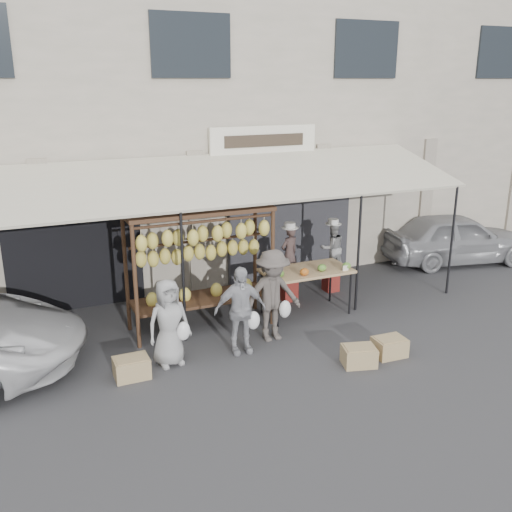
{
  "coord_description": "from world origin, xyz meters",
  "views": [
    {
      "loc": [
        -3.51,
        -7.68,
        4.38
      ],
      "look_at": [
        0.46,
        1.4,
        1.3
      ],
      "focal_mm": 40.0,
      "sensor_mm": 36.0,
      "label": 1
    }
  ],
  "objects_px": {
    "vendor_right": "(332,248)",
    "customer_right": "(272,296)",
    "banana_rack": "(200,246)",
    "vendor_left": "(289,254)",
    "customer_mid": "(240,310)",
    "customer_left": "(169,323)",
    "sedan": "(457,238)",
    "produce_table": "(307,272)",
    "crate_far": "(132,368)",
    "crate_near_b": "(389,347)",
    "crate_near_a": "(359,356)"
  },
  "relations": [
    {
      "from": "vendor_left",
      "to": "crate_far",
      "type": "height_order",
      "value": "vendor_left"
    },
    {
      "from": "vendor_right",
      "to": "crate_near_b",
      "type": "relative_size",
      "value": 2.17
    },
    {
      "from": "banana_rack",
      "to": "customer_mid",
      "type": "bearing_deg",
      "value": -76.97
    },
    {
      "from": "vendor_right",
      "to": "customer_right",
      "type": "relative_size",
      "value": 0.68
    },
    {
      "from": "customer_right",
      "to": "crate_near_a",
      "type": "relative_size",
      "value": 3.17
    },
    {
      "from": "sedan",
      "to": "customer_right",
      "type": "bearing_deg",
      "value": 121.63
    },
    {
      "from": "vendor_left",
      "to": "customer_right",
      "type": "bearing_deg",
      "value": 37.47
    },
    {
      "from": "crate_far",
      "to": "banana_rack",
      "type": "bearing_deg",
      "value": 39.54
    },
    {
      "from": "sedan",
      "to": "customer_left",
      "type": "bearing_deg",
      "value": 118.27
    },
    {
      "from": "customer_mid",
      "to": "produce_table",
      "type": "bearing_deg",
      "value": 33.88
    },
    {
      "from": "vendor_right",
      "to": "crate_near_b",
      "type": "distance_m",
      "value": 3.2
    },
    {
      "from": "customer_right",
      "to": "produce_table",
      "type": "bearing_deg",
      "value": 31.78
    },
    {
      "from": "customer_right",
      "to": "crate_near_b",
      "type": "relative_size",
      "value": 3.18
    },
    {
      "from": "banana_rack",
      "to": "produce_table",
      "type": "bearing_deg",
      "value": -5.33
    },
    {
      "from": "banana_rack",
      "to": "crate_near_a",
      "type": "bearing_deg",
      "value": -52.21
    },
    {
      "from": "produce_table",
      "to": "crate_near_b",
      "type": "relative_size",
      "value": 3.3
    },
    {
      "from": "customer_mid",
      "to": "crate_near_a",
      "type": "bearing_deg",
      "value": -32.17
    },
    {
      "from": "vendor_left",
      "to": "vendor_right",
      "type": "bearing_deg",
      "value": 169.65
    },
    {
      "from": "crate_near_a",
      "to": "vendor_right",
      "type": "bearing_deg",
      "value": 66.89
    },
    {
      "from": "banana_rack",
      "to": "crate_far",
      "type": "height_order",
      "value": "banana_rack"
    },
    {
      "from": "crate_far",
      "to": "customer_mid",
      "type": "bearing_deg",
      "value": 4.11
    },
    {
      "from": "customer_right",
      "to": "banana_rack",
      "type": "bearing_deg",
      "value": 132.71
    },
    {
      "from": "vendor_left",
      "to": "vendor_right",
      "type": "xyz_separation_m",
      "value": [
        1.08,
        0.13,
        -0.04
      ]
    },
    {
      "from": "banana_rack",
      "to": "crate_far",
      "type": "distance_m",
      "value": 2.49
    },
    {
      "from": "customer_right",
      "to": "sedan",
      "type": "bearing_deg",
      "value": 16.89
    },
    {
      "from": "vendor_right",
      "to": "vendor_left",
      "type": "bearing_deg",
      "value": 11.13
    },
    {
      "from": "vendor_left",
      "to": "produce_table",
      "type": "bearing_deg",
      "value": 72.05
    },
    {
      "from": "vendor_right",
      "to": "customer_left",
      "type": "height_order",
      "value": "vendor_right"
    },
    {
      "from": "banana_rack",
      "to": "vendor_left",
      "type": "height_order",
      "value": "banana_rack"
    },
    {
      "from": "produce_table",
      "to": "customer_right",
      "type": "height_order",
      "value": "customer_right"
    },
    {
      "from": "crate_far",
      "to": "sedan",
      "type": "bearing_deg",
      "value": 16.41
    },
    {
      "from": "vendor_left",
      "to": "vendor_right",
      "type": "distance_m",
      "value": 1.09
    },
    {
      "from": "customer_mid",
      "to": "crate_near_a",
      "type": "xyz_separation_m",
      "value": [
        1.56,
        -1.19,
        -0.59
      ]
    },
    {
      "from": "crate_far",
      "to": "vendor_left",
      "type": "bearing_deg",
      "value": 27.59
    },
    {
      "from": "vendor_right",
      "to": "sedan",
      "type": "bearing_deg",
      "value": -168.21
    },
    {
      "from": "banana_rack",
      "to": "crate_near_b",
      "type": "distance_m",
      "value": 3.66
    },
    {
      "from": "banana_rack",
      "to": "sedan",
      "type": "height_order",
      "value": "banana_rack"
    },
    {
      "from": "produce_table",
      "to": "customer_right",
      "type": "distance_m",
      "value": 1.33
    },
    {
      "from": "customer_mid",
      "to": "customer_right",
      "type": "relative_size",
      "value": 0.92
    },
    {
      "from": "crate_far",
      "to": "sedan",
      "type": "distance_m",
      "value": 8.99
    },
    {
      "from": "banana_rack",
      "to": "customer_left",
      "type": "relative_size",
      "value": 1.82
    },
    {
      "from": "produce_table",
      "to": "crate_far",
      "type": "bearing_deg",
      "value": -163.01
    },
    {
      "from": "customer_left",
      "to": "sedan",
      "type": "xyz_separation_m",
      "value": [
        7.95,
        2.34,
        -0.09
      ]
    },
    {
      "from": "crate_near_a",
      "to": "produce_table",
      "type": "bearing_deg",
      "value": 84.05
    },
    {
      "from": "banana_rack",
      "to": "sedan",
      "type": "distance_m",
      "value": 7.2
    },
    {
      "from": "banana_rack",
      "to": "vendor_left",
      "type": "distance_m",
      "value": 2.23
    },
    {
      "from": "vendor_right",
      "to": "crate_near_b",
      "type": "xyz_separation_m",
      "value": [
        -0.68,
        -3.02,
        -0.81
      ]
    },
    {
      "from": "customer_left",
      "to": "crate_far",
      "type": "bearing_deg",
      "value": -171.98
    },
    {
      "from": "customer_mid",
      "to": "crate_near_b",
      "type": "bearing_deg",
      "value": -21.81
    },
    {
      "from": "vendor_left",
      "to": "sedan",
      "type": "bearing_deg",
      "value": 170.17
    }
  ]
}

